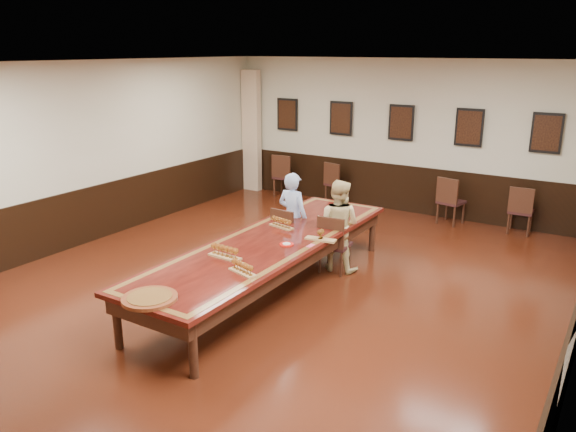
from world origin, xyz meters
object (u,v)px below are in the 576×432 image
Objects in this scene: chair_woman at (335,243)px; spare_chair_d at (521,210)px; spare_chair_a at (285,175)px; conference_table at (269,250)px; person_man at (293,217)px; person_woman at (338,225)px; spare_chair_c at (451,200)px; chair_man at (289,235)px; spare_chair_b at (337,182)px; carved_platter at (150,298)px.

spare_chair_d is at bearing -125.78° from chair_woman.
spare_chair_a is 5.41m from conference_table.
spare_chair_d is at bearing 61.46° from conference_table.
chair_woman is 0.87m from person_man.
person_man is at bearing -10.35° from chair_woman.
chair_woman is at bearing 90.00° from person_woman.
spare_chair_a is at bearing 119.94° from conference_table.
spare_chair_c is 1.04× the size of spare_chair_d.
chair_man is 3.84m from spare_chair_b.
chair_man is 0.97× the size of spare_chair_c.
spare_chair_c reaches higher than spare_chair_b.
person_man reaches higher than person_woman.
spare_chair_c is 0.66× the size of person_woman.
spare_chair_a reaches higher than spare_chair_c.
spare_chair_a is 1.35× the size of carved_platter.
spare_chair_d is 1.23× the size of carved_platter.
chair_man is 0.29m from person_man.
spare_chair_a is 7.50m from carved_platter.
spare_chair_a is 1.08× the size of spare_chair_b.
conference_table is (2.70, -4.69, 0.10)m from spare_chair_a.
chair_man is 0.64× the size of person_woman.
carved_platter is (2.67, -7.00, 0.27)m from spare_chair_a.
spare_chair_a is 3.97m from spare_chair_c.
person_woman is at bearing 82.29° from carved_platter.
person_man is (1.03, -3.60, 0.27)m from spare_chair_b.
spare_chair_a is 0.69× the size of person_woman.
chair_man reaches higher than carved_platter.
spare_chair_d is at bearing 69.75° from carved_platter.
spare_chair_c is 7.06m from carved_platter.
spare_chair_c reaches higher than conference_table.
person_woman is (-0.81, -3.38, 0.25)m from spare_chair_c.
spare_chair_a is 1.06× the size of spare_chair_c.
spare_chair_d is at bearing -126.60° from person_woman.
spare_chair_c is (1.63, 3.50, 0.02)m from chair_man.
conference_table is (-1.26, -4.62, 0.13)m from spare_chair_c.
chair_woman is at bearing 57.18° from spare_chair_d.
carved_platter is (-1.29, -6.93, 0.29)m from spare_chair_c.
chair_man is 0.19× the size of conference_table.
conference_table is 2.31m from carved_platter.
person_woman is (0.81, 0.03, -0.01)m from person_man.
spare_chair_b reaches higher than spare_chair_d.
conference_table is at bearing 86.72° from spare_chair_c.
carved_platter is (0.33, -3.53, 0.03)m from person_man.
spare_chair_b is at bearing -68.51° from chair_woman.
person_man reaches higher than chair_man.
carved_platter is at bearing 99.22° from person_man.
spare_chair_c is at bearing 1.76° from spare_chair_d.
chair_woman is 0.64× the size of person_woman.
chair_woman reaches higher than spare_chair_d.
chair_man is 0.87m from person_woman.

